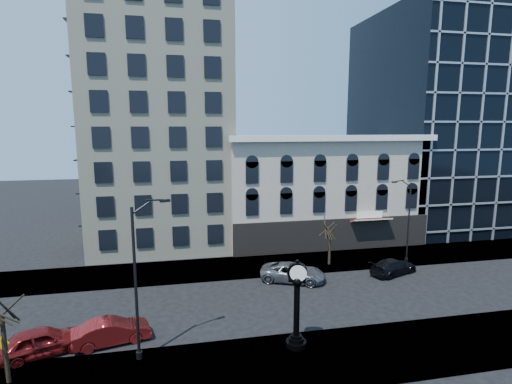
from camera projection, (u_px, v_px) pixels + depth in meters
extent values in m
plane|color=black|center=(241.00, 305.00, 30.37)|extent=(160.00, 160.00, 0.00)
cube|color=gray|center=(227.00, 268.00, 38.10)|extent=(160.00, 6.00, 0.12)
cube|color=gray|center=(264.00, 365.00, 22.63)|extent=(160.00, 6.00, 0.12)
cube|color=beige|center=(159.00, 75.00, 44.43)|extent=(15.00, 15.00, 38.00)
cube|color=#BBAF9A|center=(318.00, 190.00, 47.21)|extent=(22.00, 10.00, 12.00)
cube|color=white|center=(338.00, 138.00, 41.16)|extent=(22.60, 0.80, 0.60)
cube|color=black|center=(334.00, 235.00, 43.02)|extent=(22.00, 0.30, 3.60)
cube|color=maroon|center=(371.00, 220.00, 43.01)|extent=(4.50, 1.18, 0.55)
cube|color=black|center=(445.00, 122.00, 54.66)|extent=(20.00, 20.00, 28.00)
cylinder|color=black|center=(296.00, 344.00, 24.43)|extent=(1.26, 1.26, 0.34)
cylinder|color=black|center=(296.00, 339.00, 24.39)|extent=(0.92, 0.92, 0.23)
cylinder|color=black|center=(296.00, 336.00, 24.35)|extent=(0.69, 0.69, 0.18)
cylinder|color=black|center=(297.00, 309.00, 24.07)|extent=(0.37, 0.37, 3.33)
sphere|color=black|center=(297.00, 281.00, 23.77)|extent=(0.64, 0.64, 0.64)
cube|color=black|center=(297.00, 280.00, 23.76)|extent=(1.06, 0.58, 0.29)
cylinder|color=black|center=(297.00, 272.00, 23.68)|extent=(1.25, 0.74, 1.19)
cylinder|color=white|center=(298.00, 273.00, 23.49)|extent=(0.96, 0.35, 1.01)
cylinder|color=white|center=(296.00, 271.00, 23.87)|extent=(0.96, 0.35, 1.01)
sphere|color=black|center=(297.00, 261.00, 23.57)|extent=(0.23, 0.23, 0.23)
cylinder|color=black|center=(136.00, 285.00, 22.45)|extent=(0.17, 0.17, 8.98)
cylinder|color=black|center=(139.00, 355.00, 23.15)|extent=(0.38, 0.38, 0.42)
cube|color=black|center=(166.00, 201.00, 22.75)|extent=(0.62, 0.43, 0.15)
cylinder|color=black|center=(409.00, 223.00, 38.97)|extent=(0.15, 0.15, 7.94)
cylinder|color=black|center=(406.00, 260.00, 39.59)|extent=(0.33, 0.33, 0.37)
cube|color=black|center=(396.00, 182.00, 37.79)|extent=(0.52, 0.25, 0.13)
cylinder|color=black|center=(5.00, 349.00, 20.72)|extent=(0.22, 0.22, 3.77)
cylinder|color=black|center=(330.00, 248.00, 38.69)|extent=(0.25, 0.25, 3.24)
cylinder|color=black|center=(4.00, 359.00, 21.15)|extent=(0.06, 0.06, 2.26)
cube|color=#EEA50C|center=(2.00, 343.00, 20.99)|extent=(0.79, 0.23, 0.80)
imported|color=maroon|center=(42.00, 341.00, 23.67)|extent=(5.30, 3.58, 1.67)
imported|color=maroon|center=(112.00, 331.00, 24.93)|extent=(4.94, 2.66, 1.54)
imported|color=#595B60|center=(293.00, 272.00, 34.90)|extent=(6.20, 4.68, 1.56)
imported|color=black|center=(393.00, 266.00, 36.61)|extent=(5.26, 3.57, 1.41)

